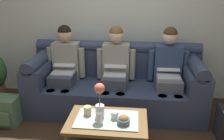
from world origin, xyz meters
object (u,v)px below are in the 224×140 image
coffee_table (107,124)px  flower_vase (100,100)px  backpack_left (7,111)px  person_middle (115,66)px  person_right (168,68)px  snack_bowl (123,120)px  couch (115,85)px  person_left (65,65)px  cup_far_center (88,110)px  cup_near_right (115,115)px  cup_near_left (99,118)px

coffee_table → flower_vase: 0.29m
coffee_table → backpack_left: coffee_table is taller
person_middle → coffee_table: size_ratio=1.42×
flower_vase → person_right: bearing=49.2°
coffee_table → person_middle: bearing=90.0°
snack_bowl → coffee_table: bearing=157.3°
couch → person_middle: 0.29m
coffee_table → person_right: bearing=53.0°
person_middle → flower_vase: 0.96m
person_left → person_right: bearing=0.0°
person_left → coffee_table: size_ratio=1.42×
flower_vase → backpack_left: size_ratio=1.04×
couch → person_right: bearing=-0.3°
flower_vase → snack_bowl: (0.26, -0.11, -0.17)m
person_left → person_middle: size_ratio=1.00×
cup_far_center → cup_near_right: bearing=-8.7°
snack_bowl → person_middle: bearing=99.7°
couch → person_left: person_left is taller
person_middle → cup_far_center: 0.96m
cup_far_center → coffee_table: bearing=-16.7°
person_middle → person_right: size_ratio=1.00×
person_middle → cup_far_center: person_middle is taller
cup_far_center → cup_near_left: bearing=-46.5°
couch → cup_near_right: bearing=-85.2°
flower_vase → backpack_left: flower_vase is taller
person_left → backpack_left: size_ratio=3.20×
snack_bowl → cup_near_right: size_ratio=1.63×
person_left → cup_near_left: 1.29m
cup_far_center → person_middle: bearing=76.3°
flower_vase → snack_bowl: flower_vase is taller
person_middle → snack_bowl: person_middle is taller
couch → person_right: size_ratio=2.01×
person_right → coffee_table: person_right is taller
couch → cup_near_right: (0.08, -0.97, 0.08)m
couch → cup_near_right: couch is taller
person_middle → couch: bearing=90.0°
person_middle → person_right: (0.74, 0.00, -0.00)m
cup_far_center → backpack_left: (-1.16, 0.33, -0.27)m
person_middle → backpack_left: (-1.38, -0.58, -0.47)m
person_right → backpack_left: bearing=-164.6°
person_right → cup_far_center: size_ratio=12.54×
couch → person_middle: size_ratio=2.01×
flower_vase → snack_bowl: size_ratio=2.97×
person_middle → cup_near_right: bearing=-85.2°
flower_vase → coffee_table: bearing=-21.7°
coffee_table → cup_near_left: (-0.07, -0.10, 0.12)m
backpack_left → person_middle: bearing=22.9°
couch → flower_vase: bearing=-94.8°
couch → flower_vase: (-0.08, -0.96, 0.25)m
person_middle → cup_far_center: bearing=-103.7°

